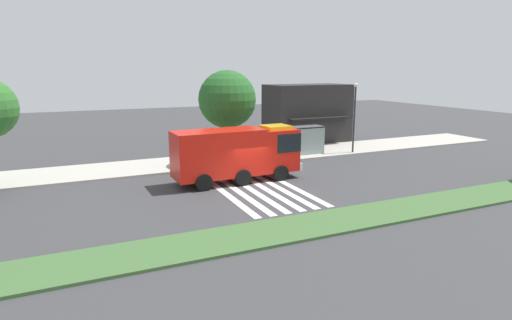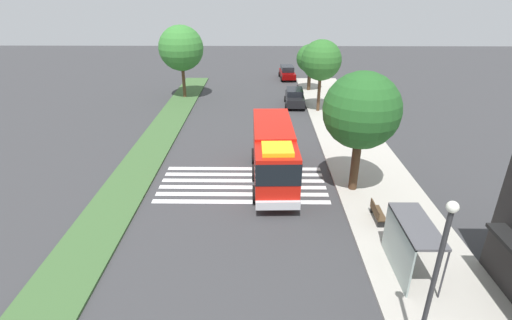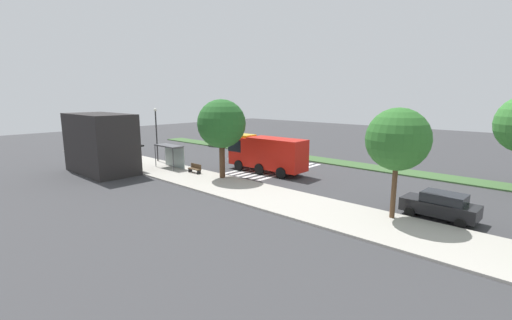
% 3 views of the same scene
% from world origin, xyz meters
% --- Properties ---
extents(ground_plane, '(120.00, 120.00, 0.00)m').
position_xyz_m(ground_plane, '(0.00, 0.00, 0.00)').
color(ground_plane, '#38383A').
extents(sidewalk, '(60.00, 5.37, 0.14)m').
position_xyz_m(sidewalk, '(0.00, 8.66, 0.07)').
color(sidewalk, '#ADA89E').
rests_on(sidewalk, ground_plane).
extents(median_strip, '(60.00, 3.00, 0.14)m').
position_xyz_m(median_strip, '(0.00, -7.47, 0.07)').
color(median_strip, '#3D6033').
rests_on(median_strip, ground_plane).
extents(crosswalk, '(4.95, 10.74, 0.01)m').
position_xyz_m(crosswalk, '(-0.02, 0.00, 0.01)').
color(crosswalk, silver).
rests_on(crosswalk, ground_plane).
extents(fire_truck, '(8.94, 2.97, 3.71)m').
position_xyz_m(fire_truck, '(-0.25, 1.99, 2.07)').
color(fire_truck, red).
rests_on(fire_truck, ground_plane).
extents(parked_car_west, '(4.58, 2.23, 1.73)m').
position_xyz_m(parked_car_west, '(-30.18, 4.76, 0.88)').
color(parked_car_west, '#720505').
rests_on(parked_car_west, ground_plane).
extents(parked_car_mid, '(4.52, 2.22, 1.74)m').
position_xyz_m(parked_car_mid, '(-17.69, 4.77, 0.90)').
color(parked_car_mid, black).
rests_on(parked_car_mid, ground_plane).
extents(bus_stop_shelter, '(3.50, 1.40, 2.46)m').
position_xyz_m(bus_stop_shelter, '(8.24, 7.52, 1.89)').
color(bus_stop_shelter, '#4C4C51').
rests_on(bus_stop_shelter, sidewalk).
extents(bench_near_shelter, '(1.60, 0.50, 0.90)m').
position_xyz_m(bench_near_shelter, '(4.24, 7.51, 0.59)').
color(bench_near_shelter, '#4C3823').
rests_on(bench_near_shelter, sidewalk).
extents(street_lamp, '(0.36, 0.36, 6.23)m').
position_xyz_m(street_lamp, '(12.69, 6.57, 3.81)').
color(street_lamp, '#2D2D30').
rests_on(street_lamp, sidewalk).
extents(sidewalk_tree_far_west, '(3.25, 3.25, 5.38)m').
position_xyz_m(sidewalk_tree_far_west, '(-23.78, 6.97, 3.86)').
color(sidewalk_tree_far_west, '#47301E').
rests_on(sidewalk_tree_far_west, sidewalk).
extents(sidewalk_tree_west, '(3.88, 3.88, 6.98)m').
position_xyz_m(sidewalk_tree_west, '(-15.49, 6.97, 5.16)').
color(sidewalk_tree_west, '#513823').
rests_on(sidewalk_tree_west, sidewalk).
extents(sidewalk_tree_center, '(4.52, 4.52, 7.38)m').
position_xyz_m(sidewalk_tree_center, '(0.71, 6.97, 5.22)').
color(sidewalk_tree_center, '#47301E').
rests_on(sidewalk_tree_center, sidewalk).
extents(median_tree_far_west, '(4.83, 4.83, 7.79)m').
position_xyz_m(median_tree_far_west, '(-20.54, -7.47, 5.50)').
color(median_tree_far_west, '#513823').
rests_on(median_tree_far_west, median_strip).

